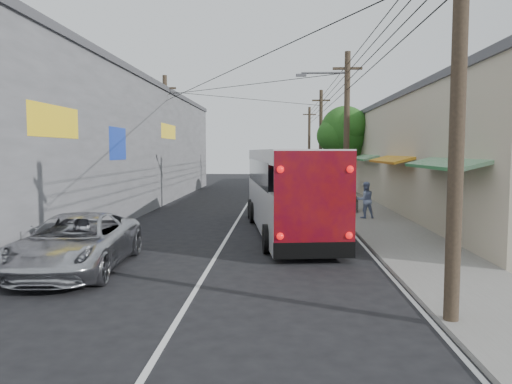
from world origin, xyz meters
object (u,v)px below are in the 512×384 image
parked_car_far (300,179)px  pedestrian_near (344,195)px  parked_suv (325,193)px  parked_car_mid (306,188)px  pedestrian_far (365,200)px  coach_bus (287,190)px  jeepney (76,243)px

parked_car_far → pedestrian_near: 17.84m
parked_suv → parked_car_mid: 5.83m
parked_car_mid → parked_car_far: 10.32m
parked_car_mid → pedestrian_far: 10.76m
pedestrian_near → pedestrian_far: (0.62, -3.07, 0.04)m
parked_car_far → pedestrian_far: bearing=-83.1°
parked_suv → pedestrian_far: 4.96m
parked_car_mid → coach_bus: bearing=-92.8°
coach_bus → parked_suv: 8.69m
parked_suv → parked_car_mid: size_ratio=1.33×
parked_car_far → pedestrian_far: (2.21, -20.84, 0.17)m
coach_bus → jeepney: coach_bus is taller
parked_suv → pedestrian_near: size_ratio=3.75×
coach_bus → jeepney: bearing=-138.0°
coach_bus → parked_car_far: (1.53, 24.42, -0.92)m
parked_suv → pedestrian_near: bearing=-70.6°
coach_bus → pedestrian_far: bearing=36.8°
parked_car_far → coach_bus: bearing=-92.7°
jeepney → parked_car_mid: 22.12m
parked_suv → pedestrian_far: size_ratio=3.60×
coach_bus → pedestrian_near: size_ratio=7.15×
jeepney → parked_car_far: 32.04m
pedestrian_near → parked_car_far: bearing=-103.6°
jeepney → parked_car_far: parked_car_far is taller
pedestrian_far → parked_suv: bearing=-83.5°
parked_suv → pedestrian_near: parked_suv is taller
jeepney → pedestrian_near: bearing=52.8°
parked_car_mid → parked_car_far: (0.02, 10.32, 0.02)m
parked_suv → parked_car_mid: bearing=91.3°
coach_bus → pedestrian_far: coach_bus is taller
pedestrian_near → pedestrian_far: bearing=82.6°
parked_car_mid → pedestrian_far: bearing=-74.7°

